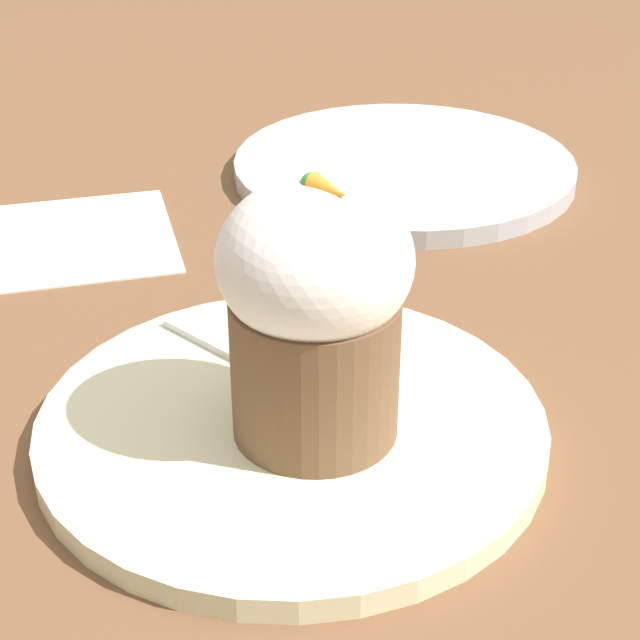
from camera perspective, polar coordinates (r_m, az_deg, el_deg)
name	(u,v)px	position (r m, az deg, el deg)	size (l,w,h in m)	color
ground_plane	(292,437)	(0.49, -1.51, -6.26)	(4.00, 4.00, 0.00)	brown
dessert_plate	(292,427)	(0.48, -1.52, -5.70)	(0.23, 0.23, 0.01)	beige
carrot_cake	(320,305)	(0.44, 0.00, 0.81)	(0.08, 0.08, 0.12)	brown
spoon	(292,380)	(0.50, -1.53, -3.21)	(0.12, 0.03, 0.01)	silver
side_plate	(404,167)	(0.76, 4.50, 8.13)	(0.24, 0.24, 0.01)	#B2B7BC
paper_napkin	(87,237)	(0.68, -12.33, 4.37)	(0.16, 0.16, 0.00)	white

